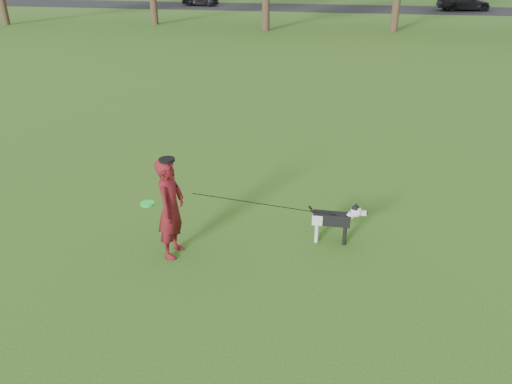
# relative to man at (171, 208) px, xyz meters

# --- Properties ---
(ground) EXTENTS (120.00, 120.00, 0.00)m
(ground) POSITION_rel_man_xyz_m (1.26, 0.54, -0.85)
(ground) COLOR #285116
(ground) RESTS_ON ground
(road) EXTENTS (120.00, 7.00, 0.02)m
(road) POSITION_rel_man_xyz_m (1.26, 40.54, -0.84)
(road) COLOR black
(road) RESTS_ON ground
(man) EXTENTS (0.44, 0.64, 1.70)m
(man) POSITION_rel_man_xyz_m (0.00, 0.00, 0.00)
(man) COLOR #60130D
(man) RESTS_ON ground
(dog) EXTENTS (1.00, 0.20, 0.76)m
(dog) POSITION_rel_man_xyz_m (2.62, 0.85, -0.38)
(dog) COLOR black
(dog) RESTS_ON ground
(car_right) EXTENTS (4.67, 2.69, 1.28)m
(car_right) POSITION_rel_man_xyz_m (11.81, 40.54, -0.19)
(car_right) COLOR black
(car_right) RESTS_ON road
(man_held_items) EXTENTS (3.25, 1.02, 1.20)m
(man_held_items) POSITION_rel_man_xyz_m (1.57, 0.40, -0.00)
(man_held_items) COLOR #1DEB37
(man_held_items) RESTS_ON ground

